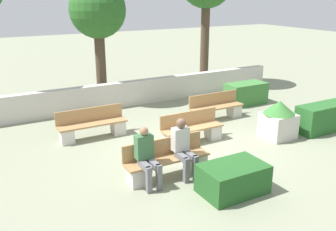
{
  "coord_description": "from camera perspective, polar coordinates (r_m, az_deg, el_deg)",
  "views": [
    {
      "loc": [
        -4.95,
        -7.79,
        4.05
      ],
      "look_at": [
        -0.36,
        0.5,
        0.9
      ],
      "focal_mm": 40.0,
      "sensor_mm": 36.0,
      "label": 1
    }
  ],
  "objects": [
    {
      "name": "bench_back",
      "position": [
        12.48,
        7.38,
        0.9
      ],
      "size": [
        1.89,
        0.48,
        0.86
      ],
      "rotation": [
        0.0,
        0.0,
        0.06
      ],
      "color": "#A37A4C",
      "rests_on": "ground_plane"
    },
    {
      "name": "bench_left_side",
      "position": [
        10.5,
        3.69,
        -2.41
      ],
      "size": [
        1.82,
        0.48,
        0.86
      ],
      "rotation": [
        0.0,
        0.0,
        0.11
      ],
      "color": "#A37A4C",
      "rests_on": "ground_plane"
    },
    {
      "name": "bench_front",
      "position": [
        8.61,
        -0.16,
        -7.15
      ],
      "size": [
        2.03,
        0.48,
        0.86
      ],
      "color": "#A37A4C",
      "rests_on": "ground_plane"
    },
    {
      "name": "hedge_block_near_left",
      "position": [
        12.38,
        23.01,
        -0.19
      ],
      "size": [
        2.08,
        0.68,
        0.83
      ],
      "color": "#286028",
      "rests_on": "ground_plane"
    },
    {
      "name": "hedge_block_mid_left",
      "position": [
        8.09,
        9.85,
        -9.45
      ],
      "size": [
        1.37,
        0.9,
        0.62
      ],
      "color": "#235623",
      "rests_on": "ground_plane"
    },
    {
      "name": "person_seated_man",
      "position": [
        8.49,
        2.3,
        -4.49
      ],
      "size": [
        0.38,
        0.63,
        1.35
      ],
      "color": "slate",
      "rests_on": "ground_plane"
    },
    {
      "name": "bench_right_side",
      "position": [
        11.02,
        -11.45,
        -1.68
      ],
      "size": [
        1.99,
        0.49,
        0.86
      ],
      "rotation": [
        0.0,
        0.0,
        -0.08
      ],
      "color": "#A37A4C",
      "rests_on": "ground_plane"
    },
    {
      "name": "ground_plane",
      "position": [
        10.08,
        3.19,
        -5.33
      ],
      "size": [
        60.0,
        60.0,
        0.0
      ],
      "primitive_type": "plane",
      "color": "gray"
    },
    {
      "name": "tree_center_left",
      "position": [
        13.94,
        -10.65,
        15.17
      ],
      "size": [
        2.02,
        2.02,
        4.44
      ],
      "color": "#473828",
      "rests_on": "ground_plane"
    },
    {
      "name": "planter_corner_left",
      "position": [
        11.2,
        16.48,
        -0.47
      ],
      "size": [
        0.91,
        0.91,
        1.1
      ],
      "color": "beige",
      "rests_on": "ground_plane"
    },
    {
      "name": "perimeter_wall",
      "position": [
        13.86,
        -7.01,
        3.22
      ],
      "size": [
        13.36,
        0.3,
        0.91
      ],
      "color": "beige",
      "rests_on": "ground_plane"
    },
    {
      "name": "hedge_block_near_right",
      "position": [
        14.4,
        11.75,
        3.31
      ],
      "size": [
        1.55,
        0.78,
        0.8
      ],
      "color": "#3D7A38",
      "rests_on": "ground_plane"
    },
    {
      "name": "person_seated_woman",
      "position": [
        8.1,
        -3.28,
        -5.93
      ],
      "size": [
        0.38,
        0.63,
        1.32
      ],
      "color": "slate",
      "rests_on": "ground_plane"
    }
  ]
}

